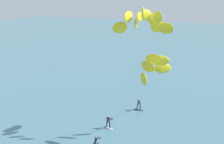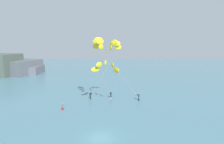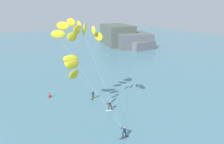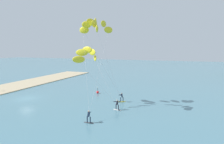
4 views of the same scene
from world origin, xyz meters
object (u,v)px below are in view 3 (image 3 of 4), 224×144
(kitesurfer_nearshore, at_px, (73,32))
(marker_buoy, at_px, (49,96))
(kitesurfer_mid_water, at_px, (86,37))
(kitesurfer_far_out, at_px, (73,66))

(kitesurfer_nearshore, xyz_separation_m, marker_buoy, (-7.60, -3.17, -12.60))
(kitesurfer_nearshore, height_order, marker_buoy, kitesurfer_nearshore)
(kitesurfer_mid_water, bearing_deg, kitesurfer_far_out, -135.56)
(kitesurfer_nearshore, xyz_separation_m, kitesurfer_mid_water, (2.75, 0.74, -0.45))
(kitesurfer_mid_water, height_order, marker_buoy, kitesurfer_mid_water)
(kitesurfer_mid_water, xyz_separation_m, kitesurfer_far_out, (-1.55, -1.52, -4.11))
(kitesurfer_nearshore, xyz_separation_m, kitesurfer_far_out, (1.20, -0.78, -4.56))
(marker_buoy, bearing_deg, kitesurfer_far_out, 15.21)
(marker_buoy, bearing_deg, kitesurfer_nearshore, 22.64)
(kitesurfer_mid_water, relative_size, kitesurfer_far_out, 1.43)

